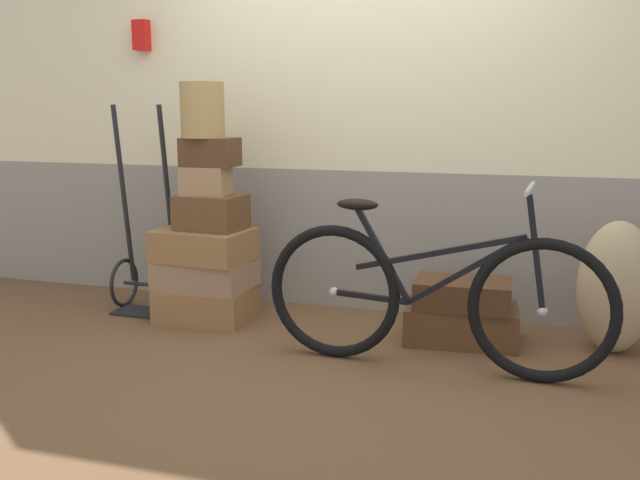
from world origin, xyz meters
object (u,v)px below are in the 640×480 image
(suitcase_1, at_px, (206,273))
(suitcase_3, at_px, (211,212))
(suitcase_7, at_px, (463,294))
(suitcase_5, at_px, (210,152))
(wicker_basket, at_px, (202,110))
(burlap_sack, at_px, (616,287))
(suitcase_2, at_px, (204,245))
(luggage_trolley, at_px, (148,266))
(suitcase_6, at_px, (461,323))
(suitcase_0, at_px, (207,303))
(bicycle, at_px, (432,297))
(suitcase_4, at_px, (206,181))

(suitcase_1, distance_m, suitcase_3, 0.39)
(suitcase_7, bearing_deg, suitcase_5, 176.39)
(wicker_basket, bearing_deg, burlap_sack, 2.20)
(suitcase_2, distance_m, suitcase_7, 1.60)
(suitcase_1, bearing_deg, luggage_trolley, 172.70)
(suitcase_5, bearing_deg, suitcase_3, -71.10)
(suitcase_6, bearing_deg, suitcase_0, 176.79)
(suitcase_2, xyz_separation_m, bicycle, (1.49, -0.43, -0.10))
(suitcase_0, distance_m, suitcase_6, 1.58)
(suitcase_1, height_order, suitcase_6, suitcase_1)
(suitcase_7, xyz_separation_m, burlap_sack, (0.80, 0.10, 0.07))
(suitcase_3, height_order, luggage_trolley, luggage_trolley)
(suitcase_3, height_order, suitcase_4, suitcase_4)
(suitcase_3, xyz_separation_m, luggage_trolley, (-0.51, 0.07, -0.39))
(suitcase_1, height_order, suitcase_2, suitcase_2)
(suitcase_4, height_order, wicker_basket, wicker_basket)
(burlap_sack, xyz_separation_m, bicycle, (-0.91, -0.55, 0.01))
(suitcase_2, xyz_separation_m, luggage_trolley, (-0.46, 0.10, -0.19))
(suitcase_5, height_order, bicycle, suitcase_5)
(suitcase_7, relative_size, luggage_trolley, 0.40)
(suitcase_0, relative_size, suitcase_7, 1.05)
(suitcase_0, bearing_deg, suitcase_4, 9.10)
(suitcase_4, bearing_deg, suitcase_1, -178.86)
(bicycle, bearing_deg, suitcase_3, 162.49)
(suitcase_0, bearing_deg, wicker_basket, 71.77)
(suitcase_1, height_order, burlap_sack, burlap_sack)
(burlap_sack, bearing_deg, suitcase_5, -178.25)
(luggage_trolley, xyz_separation_m, burlap_sack, (2.85, 0.02, 0.07))
(suitcase_2, xyz_separation_m, suitcase_4, (0.02, 0.02, 0.40))
(suitcase_5, bearing_deg, luggage_trolley, 175.59)
(suitcase_0, relative_size, suitcase_1, 0.98)
(suitcase_3, distance_m, luggage_trolley, 0.64)
(suitcase_7, bearing_deg, luggage_trolley, 175.38)
(suitcase_0, relative_size, suitcase_2, 0.98)
(suitcase_2, distance_m, burlap_sack, 2.40)
(burlap_sack, distance_m, bicycle, 1.06)
(suitcase_5, bearing_deg, wicker_basket, -148.74)
(suitcase_2, distance_m, suitcase_3, 0.21)
(suitcase_4, relative_size, suitcase_5, 0.87)
(wicker_basket, height_order, bicycle, wicker_basket)
(suitcase_0, bearing_deg, suitcase_6, -0.25)
(suitcase_2, distance_m, suitcase_4, 0.40)
(suitcase_2, xyz_separation_m, suitcase_3, (0.05, 0.02, 0.20))
(suitcase_2, bearing_deg, suitcase_3, 31.96)
(suitcase_5, distance_m, bicycle, 1.67)
(suitcase_2, xyz_separation_m, wicker_basket, (0.00, 0.03, 0.82))
(suitcase_5, xyz_separation_m, suitcase_7, (1.55, -0.03, -0.76))
(suitcase_1, height_order, suitcase_5, suitcase_5)
(suitcase_1, xyz_separation_m, suitcase_4, (0.02, 0.00, 0.58))
(suitcase_2, height_order, suitcase_4, suitcase_4)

